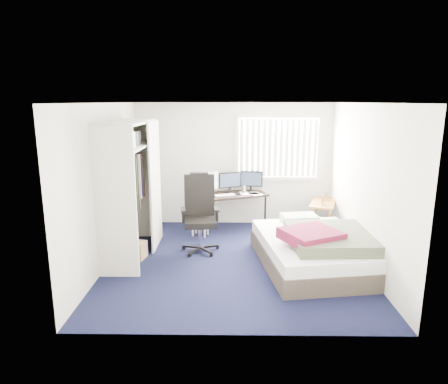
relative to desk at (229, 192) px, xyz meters
name	(u,v)px	position (x,y,z in m)	size (l,w,h in m)	color
ground	(234,261)	(0.08, -1.75, -0.75)	(4.20, 4.20, 0.00)	black
room_shell	(235,169)	(0.08, -1.75, 0.76)	(4.20, 4.20, 4.20)	silver
window_assembly	(278,148)	(0.98, 0.29, 0.85)	(1.72, 0.09, 1.32)	white
closet	(131,176)	(-1.59, -1.49, 0.61)	(0.64, 1.84, 2.22)	beige
desk	(229,192)	(0.00, 0.00, 0.00)	(1.59, 1.17, 1.17)	black
office_chair	(200,221)	(-0.50, -1.24, -0.23)	(0.69, 0.69, 1.33)	black
footstool	(200,225)	(-0.56, -0.49, -0.54)	(0.39, 0.34, 0.27)	white
nightstand	(323,205)	(1.83, -0.24, -0.21)	(0.70, 0.97, 0.78)	brown
bed	(316,248)	(1.35, -1.93, -0.45)	(1.89, 2.34, 0.70)	#3F352D
pine_box	(134,250)	(-1.57, -1.65, -0.61)	(0.37, 0.27, 0.27)	#A37B51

